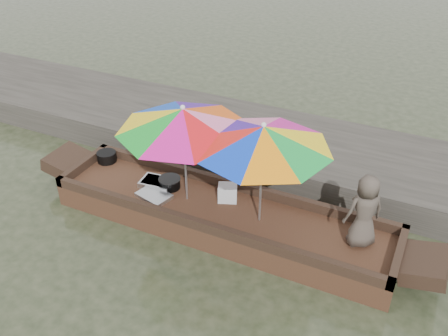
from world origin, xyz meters
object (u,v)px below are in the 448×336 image
at_px(vendor, 365,211).
at_px(tray_crayfish, 157,183).
at_px(boat_hull, 221,218).
at_px(cooking_pot, 107,157).
at_px(charcoal_grill, 170,183).
at_px(umbrella_stern, 261,174).
at_px(supply_bag, 228,193).
at_px(umbrella_bow, 185,155).
at_px(tray_scallop, 154,196).

bearing_deg(vendor, tray_crayfish, -38.46).
distance_m(boat_hull, cooking_pot, 2.37).
bearing_deg(charcoal_grill, umbrella_stern, -5.33).
height_order(supply_bag, umbrella_bow, umbrella_bow).
xyz_separation_m(charcoal_grill, vendor, (2.96, -0.03, 0.46)).
distance_m(tray_scallop, vendor, 3.10).
xyz_separation_m(boat_hull, umbrella_bow, (-0.57, 0.00, 0.95)).
height_order(cooking_pot, tray_scallop, cooking_pot).
relative_size(charcoal_grill, umbrella_bow, 0.17).
bearing_deg(boat_hull, umbrella_stern, 0.00).
xyz_separation_m(cooking_pot, tray_crayfish, (1.15, -0.25, -0.04)).
bearing_deg(umbrella_bow, umbrella_stern, 0.00).
xyz_separation_m(tray_scallop, supply_bag, (1.03, 0.42, 0.10)).
bearing_deg(charcoal_grill, tray_scallop, -103.83).
bearing_deg(umbrella_bow, cooking_pot, 168.41).
distance_m(tray_crayfish, supply_bag, 1.18).
relative_size(charcoal_grill, vendor, 0.31).
distance_m(cooking_pot, vendor, 4.35).
distance_m(charcoal_grill, supply_bag, 0.96).
distance_m(charcoal_grill, umbrella_stern, 1.72).
bearing_deg(tray_scallop, cooking_pot, 157.03).
relative_size(boat_hull, cooking_pot, 15.94).
bearing_deg(charcoal_grill, boat_hull, -8.65).
height_order(boat_hull, tray_crayfish, tray_crayfish).
relative_size(tray_scallop, supply_bag, 1.79).
height_order(charcoal_grill, umbrella_bow, umbrella_bow).
relative_size(charcoal_grill, umbrella_stern, 0.18).
height_order(boat_hull, supply_bag, supply_bag).
height_order(supply_bag, umbrella_stern, umbrella_stern).
distance_m(tray_crayfish, vendor, 3.21).
xyz_separation_m(tray_scallop, umbrella_stern, (1.65, 0.18, 0.74)).
relative_size(cooking_pot, tray_scallop, 0.64).
relative_size(boat_hull, supply_bag, 18.39).
bearing_deg(tray_scallop, supply_bag, 22.21).
distance_m(tray_crayfish, umbrella_stern, 1.93).
distance_m(boat_hull, vendor, 2.12).
xyz_separation_m(tray_crayfish, tray_scallop, (0.13, -0.30, -0.01)).
xyz_separation_m(boat_hull, vendor, (2.00, 0.12, 0.71)).
relative_size(tray_crayfish, umbrella_stern, 0.27).
bearing_deg(umbrella_bow, tray_scallop, -158.60).
xyz_separation_m(boat_hull, charcoal_grill, (-0.96, 0.15, 0.25)).
bearing_deg(supply_bag, umbrella_bow, -157.12).
xyz_separation_m(charcoal_grill, umbrella_stern, (1.57, -0.15, 0.70)).
bearing_deg(tray_scallop, umbrella_bow, 21.40).
bearing_deg(cooking_pot, boat_hull, -8.80).
bearing_deg(tray_crayfish, supply_bag, 6.23).
distance_m(tray_scallop, charcoal_grill, 0.34).
bearing_deg(boat_hull, vendor, 3.45).
height_order(tray_scallop, charcoal_grill, charcoal_grill).
distance_m(supply_bag, umbrella_bow, 0.89).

